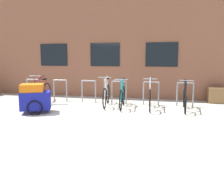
% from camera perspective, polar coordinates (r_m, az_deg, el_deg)
% --- Properties ---
extents(ground_plane, '(42.00, 42.00, 0.00)m').
position_cam_1_polar(ground_plane, '(7.19, -8.00, -6.08)').
color(ground_plane, '#B2ADA0').
extents(storefront_building, '(28.00, 5.78, 5.32)m').
position_cam_1_polar(storefront_building, '(12.87, 1.45, 12.03)').
color(storefront_building, brown).
rests_on(storefront_building, ground).
extents(bike_rack, '(6.60, 0.05, 0.87)m').
position_cam_1_polar(bike_rack, '(8.79, -2.10, 0.03)').
color(bike_rack, gray).
rests_on(bike_rack, ground).
extents(bicycle_white, '(0.44, 1.82, 1.09)m').
position_cam_1_polar(bicycle_white, '(7.97, 9.39, -1.73)').
color(bicycle_white, black).
rests_on(bicycle_white, ground).
extents(bicycle_teal, '(0.44, 1.74, 1.05)m').
position_cam_1_polar(bicycle_teal, '(8.05, 2.56, -1.66)').
color(bicycle_teal, black).
rests_on(bicycle_teal, ground).
extents(bicycle_maroon, '(0.44, 1.74, 1.10)m').
position_cam_1_polar(bicycle_maroon, '(9.29, -17.19, -0.70)').
color(bicycle_maroon, black).
rests_on(bicycle_maroon, ground).
extents(bicycle_black, '(0.44, 1.72, 1.06)m').
position_cam_1_polar(bicycle_black, '(8.01, 17.65, -2.20)').
color(bicycle_black, black).
rests_on(bicycle_black, ground).
extents(bicycle_silver, '(0.44, 1.72, 1.10)m').
position_cam_1_polar(bicycle_silver, '(8.32, -1.43, -1.29)').
color(bicycle_silver, black).
rests_on(bicycle_silver, ground).
extents(bike_trailer, '(1.45, 0.92, 0.94)m').
position_cam_1_polar(bike_trailer, '(7.60, -18.62, -1.97)').
color(bike_trailer, navy).
rests_on(bike_trailer, ground).
extents(planter_box, '(0.70, 0.44, 0.60)m').
position_cam_1_polar(planter_box, '(9.71, 24.81, -1.29)').
color(planter_box, olive).
rests_on(planter_box, ground).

